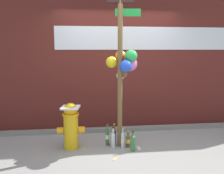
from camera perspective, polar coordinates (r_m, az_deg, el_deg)
name	(u,v)px	position (r m, az deg, el deg)	size (l,w,h in m)	color
ground_plane	(128,150)	(4.38, 3.58, -14.10)	(14.00, 14.00, 0.00)	gray
building_wall	(117,36)	(5.45, 1.04, 11.44)	(10.00, 0.21, 3.92)	#561E19
curb_strip	(119,129)	(5.29, 1.60, -9.57)	(8.00, 0.12, 0.08)	slate
memorial_post	(123,55)	(4.27, 2.55, 7.26)	(0.57, 0.46, 2.79)	brown
fire_hydrant	(71,125)	(4.37, -9.31, -8.46)	(0.47, 0.33, 0.79)	gold
bottle_0	(113,139)	(4.44, 0.26, -11.75)	(0.07, 0.07, 0.36)	silver
bottle_1	(107,136)	(4.52, -1.07, -11.07)	(0.06, 0.06, 0.40)	#337038
bottle_2	(133,143)	(4.29, 4.76, -12.45)	(0.08, 0.08, 0.34)	#337038
bottle_3	(119,135)	(4.65, 1.70, -10.81)	(0.07, 0.07, 0.35)	#337038
bottle_4	(128,141)	(4.47, 3.67, -12.03)	(0.07, 0.07, 0.29)	brown
bottle_5	(114,136)	(4.55, 0.50, -11.12)	(0.07, 0.07, 0.39)	brown
bottle_6	(123,140)	(4.41, 2.44, -11.89)	(0.06, 0.06, 0.35)	#B2DBEA
litter_0	(84,148)	(4.46, -6.39, -13.68)	(0.11, 0.05, 0.01)	tan
litter_1	(115,159)	(4.06, 0.71, -15.96)	(0.12, 0.05, 0.01)	tan
litter_2	(139,148)	(4.48, 6.08, -13.57)	(0.15, 0.06, 0.01)	silver
litter_3	(45,137)	(5.14, -14.93, -10.85)	(0.09, 0.06, 0.01)	#8C99B2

